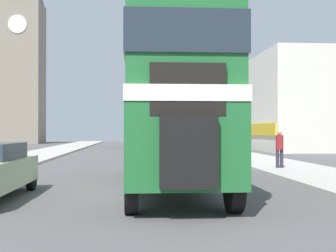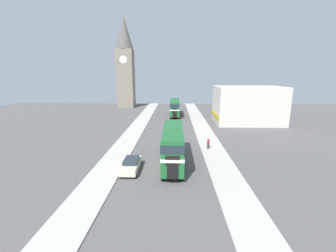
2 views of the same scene
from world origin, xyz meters
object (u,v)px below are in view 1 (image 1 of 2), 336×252
(bus_distant, at_px, (147,122))
(pedestrian_walking, at_px, (280,147))
(double_decker_bus, at_px, (168,99))
(church_tower, at_px, (22,33))

(bus_distant, xyz_separation_m, pedestrian_walking, (5.01, -27.60, -1.51))
(double_decker_bus, relative_size, church_tower, 0.38)
(double_decker_bus, distance_m, pedestrian_walking, 7.77)
(double_decker_bus, distance_m, church_tower, 53.49)
(bus_distant, relative_size, pedestrian_walking, 6.77)
(bus_distant, distance_m, pedestrian_walking, 28.09)
(bus_distant, distance_m, church_tower, 26.19)
(pedestrian_walking, bearing_deg, bus_distant, 100.28)
(pedestrian_walking, xyz_separation_m, church_tower, (-21.33, 44.00, 13.77))
(church_tower, bearing_deg, double_decker_bus, -71.96)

